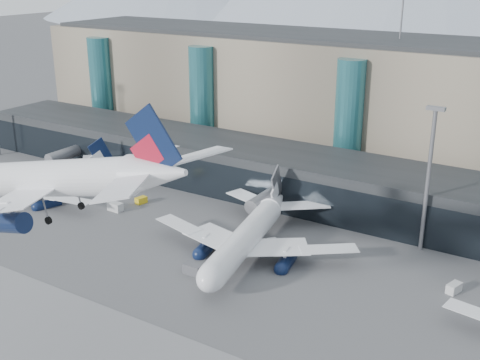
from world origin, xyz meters
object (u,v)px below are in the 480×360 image
at_px(lightmast_mid, 429,172).
at_px(veh_b, 141,200).
at_px(veh_a, 115,207).
at_px(veh_g, 274,245).
at_px(veh_c, 193,269).
at_px(veh_d, 454,288).
at_px(hero_jet, 70,171).
at_px(jet_parked_mid, 252,224).
at_px(jet_parked_left, 48,175).

bearing_deg(lightmast_mid, veh_b, -170.50).
relative_size(veh_a, veh_g, 1.12).
bearing_deg(lightmast_mid, veh_c, -135.57).
height_order(veh_b, veh_c, veh_c).
xyz_separation_m(veh_a, veh_c, (28.94, -13.03, -0.00)).
distance_m(lightmast_mid, veh_d, 20.00).
height_order(hero_jet, veh_b, hero_jet).
distance_m(hero_jet, veh_a, 54.48).
xyz_separation_m(veh_a, veh_g, (35.68, 1.84, -0.07)).
height_order(veh_c, veh_g, veh_c).
bearing_deg(jet_parked_mid, hero_jet, 166.43).
distance_m(hero_jet, veh_g, 46.88).
relative_size(veh_b, veh_d, 0.90).
relative_size(jet_parked_mid, veh_d, 15.08).
bearing_deg(veh_c, veh_g, 64.69).
distance_m(hero_jet, jet_parked_mid, 42.83).
relative_size(veh_d, veh_g, 0.96).
height_order(lightmast_mid, veh_c, lightmast_mid).
height_order(jet_parked_mid, veh_g, jet_parked_mid).
bearing_deg(veh_c, veh_a, 154.87).
relative_size(jet_parked_mid, veh_b, 16.84).
distance_m(veh_c, veh_d, 40.75).
height_order(jet_parked_left, veh_a, jet_parked_left).
xyz_separation_m(jet_parked_left, jet_parked_mid, (51.13, 0.17, 0.37)).
bearing_deg(veh_d, veh_a, 109.61).
bearing_deg(veh_a, lightmast_mid, 16.21).
bearing_deg(hero_jet, jet_parked_mid, 86.59).
bearing_deg(veh_b, veh_d, -80.64).
xyz_separation_m(hero_jet, veh_a, (-30.68, 37.83, -24.41)).
height_order(lightmast_mid, veh_b, lightmast_mid).
height_order(veh_d, veh_g, veh_g).
height_order(veh_a, veh_d, veh_a).
relative_size(jet_parked_left, veh_b, 15.59).
bearing_deg(veh_c, hero_jet, -86.86).
distance_m(hero_jet, veh_c, 34.84).
distance_m(lightmast_mid, veh_a, 61.19).
distance_m(lightmast_mid, jet_parked_left, 78.55).
bearing_deg(veh_g, jet_parked_mid, -104.88).
bearing_deg(veh_d, jet_parked_mid, 112.80).
height_order(lightmast_mid, veh_a, lightmast_mid).
bearing_deg(veh_a, veh_g, 4.42).
distance_m(jet_parked_mid, veh_c, 13.84).
bearing_deg(jet_parked_mid, jet_parked_left, 79.38).
height_order(veh_c, veh_d, veh_c).
relative_size(lightmast_mid, jet_parked_mid, 0.65).
relative_size(veh_b, veh_c, 0.76).
relative_size(lightmast_mid, veh_g, 9.40).
bearing_deg(veh_b, veh_a, 174.34).
xyz_separation_m(veh_a, veh_d, (66.26, 3.34, -0.11)).
bearing_deg(jet_parked_left, veh_d, -69.35).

